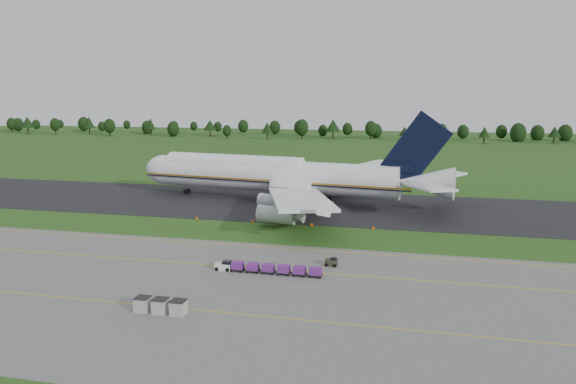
% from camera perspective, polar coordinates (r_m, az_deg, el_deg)
% --- Properties ---
extents(ground, '(600.00, 600.00, 0.00)m').
position_cam_1_polar(ground, '(109.91, -2.40, -4.16)').
color(ground, '#244D17').
rests_on(ground, ground).
extents(apron, '(300.00, 52.00, 0.06)m').
position_cam_1_polar(apron, '(79.16, -9.18, -10.02)').
color(apron, slate).
rests_on(apron, ground).
extents(taxiway, '(300.00, 40.00, 0.08)m').
position_cam_1_polar(taxiway, '(136.38, 0.79, -1.32)').
color(taxiway, black).
rests_on(taxiway, ground).
extents(apron_markings, '(300.00, 30.20, 0.01)m').
position_cam_1_polar(apron_markings, '(85.29, -7.36, -8.45)').
color(apron_markings, gold).
rests_on(apron_markings, apron).
extents(tree_line, '(522.50, 23.36, 11.60)m').
position_cam_1_polar(tree_line, '(326.23, 7.54, 6.38)').
color(tree_line, black).
rests_on(tree_line, ground).
extents(aircraft, '(82.55, 79.39, 23.09)m').
position_cam_1_polar(aircraft, '(140.20, -0.96, 1.72)').
color(aircraft, white).
rests_on(aircraft, ground).
extents(baggage_train, '(16.64, 1.51, 1.45)m').
position_cam_1_polar(baggage_train, '(85.65, -2.22, -7.74)').
color(baggage_train, white).
rests_on(baggage_train, apron).
extents(utility_cart, '(1.99, 1.34, 1.05)m').
position_cam_1_polar(utility_cart, '(89.42, 4.42, -7.17)').
color(utility_cart, '#2D3122').
rests_on(utility_cart, apron).
extents(uld_row, '(6.65, 1.85, 1.82)m').
position_cam_1_polar(uld_row, '(72.75, -12.83, -11.20)').
color(uld_row, '#A3A3A3').
rests_on(uld_row, apron).
extents(edge_markers, '(38.26, 0.30, 0.60)m').
position_cam_1_polar(edge_markers, '(116.47, -0.62, -3.19)').
color(edge_markers, '#F35F07').
rests_on(edge_markers, ground).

